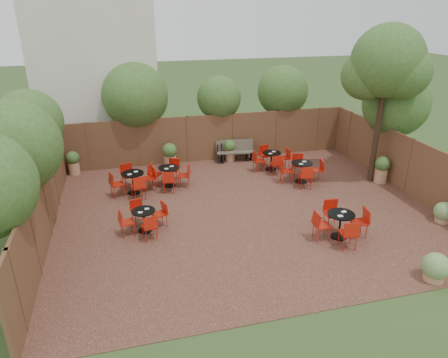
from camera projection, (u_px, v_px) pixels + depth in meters
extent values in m
plane|color=#354F23|center=(245.00, 211.00, 13.40)|extent=(80.00, 80.00, 0.00)
cube|color=#321714|center=(245.00, 211.00, 13.39)|extent=(12.00, 10.00, 0.02)
cube|color=#55351F|center=(211.00, 138.00, 17.46)|extent=(12.00, 0.08, 2.00)
cube|color=#55351F|center=(45.00, 204.00, 11.62)|extent=(0.08, 10.00, 2.00)
cube|color=#55351F|center=(409.00, 166.00, 14.39)|extent=(0.08, 10.00, 2.00)
cube|color=beige|center=(95.00, 60.00, 17.92)|extent=(5.00, 4.00, 8.00)
sphere|color=#31571C|center=(30.00, 122.00, 13.51)|extent=(2.18, 2.18, 2.18)
sphere|color=#31571C|center=(13.00, 147.00, 10.82)|extent=(2.52, 2.52, 2.52)
sphere|color=#31571C|center=(135.00, 96.00, 16.68)|extent=(2.69, 2.69, 2.69)
sphere|color=#31571C|center=(219.00, 98.00, 17.49)|extent=(1.89, 1.89, 1.89)
sphere|color=#31571C|center=(283.00, 91.00, 18.32)|extent=(2.26, 2.26, 2.26)
sphere|color=#31571C|center=(396.00, 104.00, 15.62)|extent=(2.51, 2.51, 2.51)
cylinder|color=black|center=(379.00, 121.00, 14.82)|extent=(0.24, 0.24, 4.68)
sphere|color=#31571C|center=(388.00, 61.00, 13.99)|extent=(2.52, 2.52, 2.52)
sphere|color=#31571C|center=(366.00, 75.00, 14.43)|extent=(1.77, 1.77, 1.77)
sphere|color=#31571C|center=(404.00, 72.00, 13.86)|extent=(1.84, 1.84, 1.84)
cube|color=brown|center=(233.00, 152.00, 17.48)|extent=(1.44, 0.61, 0.05)
cube|color=brown|center=(232.00, 145.00, 17.55)|extent=(1.40, 0.30, 0.42)
cube|color=black|center=(219.00, 158.00, 17.42)|extent=(0.11, 0.42, 0.37)
cube|color=black|center=(247.00, 156.00, 17.71)|extent=(0.11, 0.42, 0.37)
cube|color=brown|center=(237.00, 152.00, 17.52)|extent=(1.49, 0.60, 0.05)
cube|color=brown|center=(236.00, 145.00, 17.59)|extent=(1.45, 0.27, 0.44)
cube|color=black|center=(223.00, 158.00, 17.45)|extent=(0.11, 0.44, 0.39)
cube|color=black|center=(252.00, 155.00, 17.76)|extent=(0.11, 0.44, 0.39)
cylinder|color=black|center=(271.00, 169.00, 16.72)|extent=(0.44, 0.44, 0.03)
cylinder|color=black|center=(271.00, 161.00, 16.58)|extent=(0.05, 0.05, 0.69)
cylinder|color=black|center=(272.00, 153.00, 16.44)|extent=(0.75, 0.75, 0.03)
cube|color=white|center=(274.00, 151.00, 16.53)|extent=(0.15, 0.11, 0.01)
cube|color=white|center=(270.00, 154.00, 16.30)|extent=(0.15, 0.11, 0.01)
cylinder|color=black|center=(301.00, 181.00, 15.56)|extent=(0.46, 0.46, 0.03)
cylinder|color=black|center=(301.00, 172.00, 15.42)|extent=(0.05, 0.05, 0.73)
cylinder|color=black|center=(302.00, 163.00, 15.27)|extent=(0.79, 0.79, 0.03)
cube|color=white|center=(304.00, 161.00, 15.36)|extent=(0.15, 0.11, 0.02)
cube|color=white|center=(301.00, 164.00, 15.13)|extent=(0.15, 0.11, 0.02)
cylinder|color=black|center=(145.00, 231.00, 12.17)|extent=(0.40, 0.40, 0.03)
cylinder|color=black|center=(144.00, 221.00, 12.04)|extent=(0.05, 0.05, 0.64)
cylinder|color=black|center=(143.00, 211.00, 11.91)|extent=(0.70, 0.70, 0.03)
cube|color=white|center=(147.00, 209.00, 11.99)|extent=(0.15, 0.12, 0.01)
cube|color=white|center=(140.00, 212.00, 11.78)|extent=(0.15, 0.12, 0.01)
cylinder|color=black|center=(170.00, 185.00, 15.21)|extent=(0.43, 0.43, 0.03)
cylinder|color=black|center=(169.00, 177.00, 15.07)|extent=(0.05, 0.05, 0.69)
cylinder|color=black|center=(169.00, 168.00, 14.93)|extent=(0.75, 0.75, 0.03)
cube|color=white|center=(172.00, 166.00, 15.02)|extent=(0.16, 0.14, 0.01)
cube|color=white|center=(166.00, 169.00, 14.79)|extent=(0.16, 0.14, 0.01)
cylinder|color=black|center=(134.00, 193.00, 14.63)|extent=(0.46, 0.46, 0.03)
cylinder|color=black|center=(133.00, 183.00, 14.49)|extent=(0.05, 0.05, 0.73)
cylinder|color=black|center=(132.00, 173.00, 14.34)|extent=(0.79, 0.79, 0.03)
cube|color=white|center=(136.00, 172.00, 14.44)|extent=(0.17, 0.14, 0.02)
cube|color=white|center=(130.00, 174.00, 14.20)|extent=(0.17, 0.14, 0.02)
cylinder|color=black|center=(338.00, 237.00, 11.84)|extent=(0.45, 0.45, 0.03)
cylinder|color=black|center=(340.00, 226.00, 11.70)|extent=(0.05, 0.05, 0.72)
cylinder|color=black|center=(341.00, 214.00, 11.55)|extent=(0.78, 0.78, 0.03)
cube|color=white|center=(344.00, 212.00, 11.65)|extent=(0.15, 0.10, 0.02)
cube|color=white|center=(340.00, 216.00, 11.41)|extent=(0.15, 0.10, 0.02)
cylinder|color=#AB7A55|center=(170.00, 162.00, 16.71)|extent=(0.50, 0.50, 0.57)
sphere|color=#31571C|center=(169.00, 150.00, 16.52)|extent=(0.60, 0.60, 0.60)
cylinder|color=#AB7A55|center=(230.00, 155.00, 17.61)|extent=(0.42, 0.42, 0.49)
sphere|color=#31571C|center=(230.00, 146.00, 17.44)|extent=(0.51, 0.51, 0.51)
cylinder|color=#AB7A55|center=(74.00, 168.00, 16.17)|extent=(0.43, 0.43, 0.50)
sphere|color=#31571C|center=(73.00, 158.00, 16.00)|extent=(0.52, 0.52, 0.52)
cylinder|color=#AB7A55|center=(381.00, 176.00, 15.43)|extent=(0.47, 0.47, 0.54)
sphere|color=#31571C|center=(383.00, 164.00, 15.25)|extent=(0.56, 0.56, 0.56)
cylinder|color=#AB7A55|center=(434.00, 276.00, 9.98)|extent=(0.49, 0.49, 0.22)
sphere|color=#628947|center=(436.00, 266.00, 9.87)|extent=(0.66, 0.66, 0.66)
cylinder|color=#AB7A55|center=(442.00, 219.00, 12.67)|extent=(0.44, 0.44, 0.20)
sphere|color=#628947|center=(444.00, 211.00, 12.57)|extent=(0.60, 0.60, 0.60)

